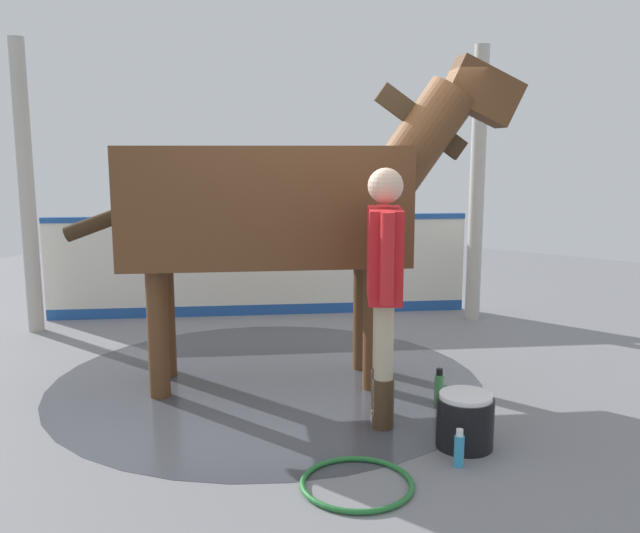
{
  "coord_description": "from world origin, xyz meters",
  "views": [
    {
      "loc": [
        3.43,
        -4.22,
        1.89
      ],
      "look_at": [
        0.48,
        -0.22,
        1.03
      ],
      "focal_mm": 38.48,
      "sensor_mm": 36.0,
      "label": 1
    }
  ],
  "objects_px": {
    "handler": "(384,277)",
    "bottle_shampoo": "(459,449)",
    "wash_bucket": "(465,421)",
    "horse": "(281,202)",
    "hose_coil": "(357,483)",
    "bottle_spray": "(439,387)"
  },
  "relations": [
    {
      "from": "handler",
      "to": "wash_bucket",
      "type": "distance_m",
      "value": 1.07
    },
    {
      "from": "wash_bucket",
      "to": "bottle_spray",
      "type": "relative_size",
      "value": 1.35
    },
    {
      "from": "bottle_shampoo",
      "to": "bottle_spray",
      "type": "relative_size",
      "value": 0.87
    },
    {
      "from": "handler",
      "to": "hose_coil",
      "type": "height_order",
      "value": "handler"
    },
    {
      "from": "handler",
      "to": "bottle_shampoo",
      "type": "bearing_deg",
      "value": 122.18
    },
    {
      "from": "hose_coil",
      "to": "handler",
      "type": "bearing_deg",
      "value": 113.0
    },
    {
      "from": "hose_coil",
      "to": "wash_bucket",
      "type": "bearing_deg",
      "value": 72.68
    },
    {
      "from": "handler",
      "to": "bottle_spray",
      "type": "relative_size",
      "value": 6.53
    },
    {
      "from": "handler",
      "to": "wash_bucket",
      "type": "bearing_deg",
      "value": 141.88
    },
    {
      "from": "horse",
      "to": "hose_coil",
      "type": "relative_size",
      "value": 4.25
    },
    {
      "from": "bottle_spray",
      "to": "wash_bucket",
      "type": "bearing_deg",
      "value": -50.98
    },
    {
      "from": "handler",
      "to": "bottle_shampoo",
      "type": "distance_m",
      "value": 1.22
    },
    {
      "from": "handler",
      "to": "bottle_shampoo",
      "type": "height_order",
      "value": "handler"
    },
    {
      "from": "bottle_shampoo",
      "to": "bottle_spray",
      "type": "bearing_deg",
      "value": 123.27
    },
    {
      "from": "bottle_shampoo",
      "to": "handler",
      "type": "bearing_deg",
      "value": 156.41
    },
    {
      "from": "bottle_shampoo",
      "to": "bottle_spray",
      "type": "distance_m",
      "value": 1.03
    },
    {
      "from": "horse",
      "to": "bottle_spray",
      "type": "relative_size",
      "value": 10.27
    },
    {
      "from": "handler",
      "to": "hose_coil",
      "type": "distance_m",
      "value": 1.4
    },
    {
      "from": "horse",
      "to": "bottle_shampoo",
      "type": "xyz_separation_m",
      "value": [
        1.82,
        -0.56,
        -1.36
      ]
    },
    {
      "from": "wash_bucket",
      "to": "bottle_spray",
      "type": "height_order",
      "value": "wash_bucket"
    },
    {
      "from": "bottle_shampoo",
      "to": "wash_bucket",
      "type": "bearing_deg",
      "value": 108.28
    },
    {
      "from": "wash_bucket",
      "to": "hose_coil",
      "type": "xyz_separation_m",
      "value": [
        -0.26,
        -0.85,
        -0.16
      ]
    }
  ]
}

